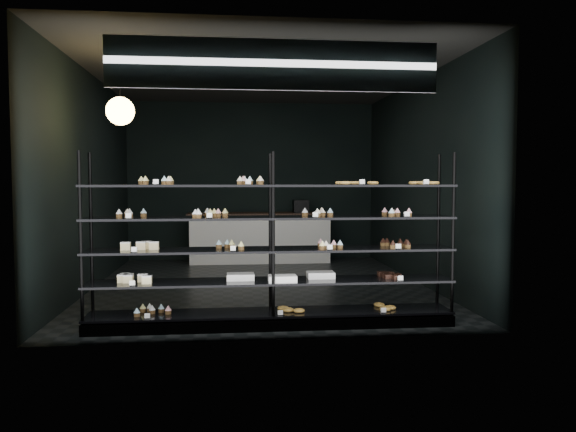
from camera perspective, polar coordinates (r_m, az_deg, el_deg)
The scene contains 5 objects.
room at distance 8.56m, azimuth -2.91°, elevation 3.54°, with size 5.01×6.01×3.20m.
display_shelf at distance 6.19m, azimuth -1.90°, elevation -5.46°, with size 4.00×0.50×1.91m.
signage at distance 5.75m, azimuth -1.36°, elevation 15.09°, with size 3.30×0.05×0.50m.
pendant_lamp at distance 7.21m, azimuth -16.67°, elevation 10.18°, with size 0.34×0.34×0.90m.
service_counter at distance 11.12m, azimuth -2.82°, elevation -2.13°, with size 2.83×0.65×1.23m.
Camera 1 is at (-0.45, -8.55, 1.59)m, focal length 35.00 mm.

